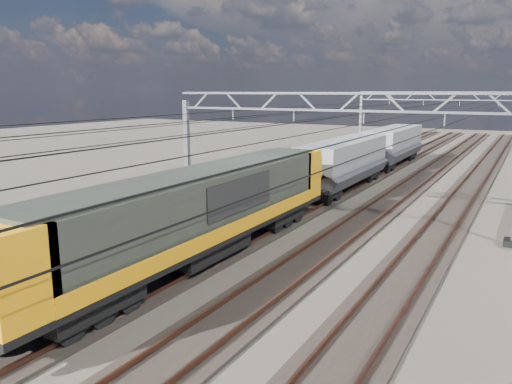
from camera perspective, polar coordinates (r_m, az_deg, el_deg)
The scene contains 11 objects.
ground at distance 24.80m, azimuth 4.44°, elevation -5.37°, with size 160.00×160.00×0.00m, color #2A241F.
track_outer_west at distance 27.72m, azimuth -6.90°, elevation -3.44°, with size 2.60×140.00×0.30m.
track_loco at distance 25.64m, azimuth 0.37°, elevation -4.59°, with size 2.60×140.00×0.30m.
track_inner_east at distance 24.05m, azimuth 8.79°, elevation -5.83°, with size 2.60×140.00×0.30m.
track_outer_east at distance 23.05m, azimuth 18.20°, elevation -7.06°, with size 2.60×140.00×0.30m.
catenary_gantry_mid at distance 27.62m, azimuth 8.07°, elevation 4.58°, with size 19.90×0.90×7.11m.
catenary_gantry_far at distance 62.45m, azimuth 20.29°, elevation 7.78°, with size 19.90×0.90×7.11m.
overhead_wires at distance 31.22m, azimuth 10.87°, elevation 8.67°, with size 12.03×140.00×0.53m.
locomotive at distance 20.95m, azimuth -6.28°, elevation -1.96°, with size 2.76×21.10×3.62m.
hopper_wagon_lead at distance 36.59m, azimuth 10.02°, elevation 3.55°, with size 3.38×13.00×3.25m.
hopper_wagon_mid at distance 50.13m, azimuth 15.45°, elevation 5.41°, with size 3.38×13.00×3.25m.
Camera 1 is at (9.90, -21.58, 7.17)m, focal length 35.00 mm.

